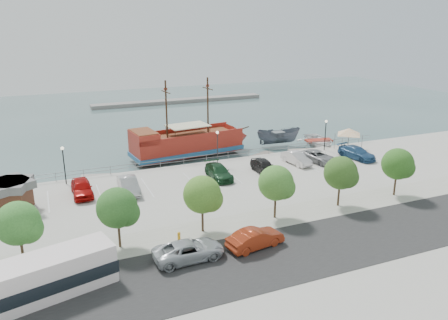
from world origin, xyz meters
name	(u,v)px	position (x,y,z in m)	size (l,w,h in m)	color
ground	(239,189)	(0.00, 0.00, -1.00)	(160.00, 160.00, 0.00)	#3E5B59
land_slab	(363,285)	(0.00, -21.00, -0.60)	(100.00, 58.00, 1.20)	#AFAC9F
street	(322,245)	(0.00, -16.00, 0.01)	(100.00, 8.00, 0.04)	black
sidewalk	(284,216)	(0.00, -10.00, 0.01)	(100.00, 4.00, 0.05)	#9A9782
seawall_railing	(214,157)	(0.00, 7.80, 0.53)	(50.00, 0.06, 1.00)	slate
far_shore	(180,101)	(10.00, 55.00, -0.60)	(40.00, 3.00, 0.80)	gray
pirate_ship	(195,143)	(-0.28, 14.11, 0.89)	(18.14, 6.94, 11.31)	#A3261A
patrol_boat	(278,138)	(12.84, 13.79, 0.27)	(2.47, 6.56, 2.54)	#575D69
speedboat	(319,143)	(18.10, 10.87, -0.27)	(5.05, 7.06, 1.46)	white
dock_west	(108,177)	(-13.10, 9.20, -0.81)	(6.57, 1.88, 0.38)	gray
dock_mid	(256,158)	(6.82, 9.20, -0.81)	(6.53, 1.87, 0.37)	#6E645B
dock_east	(310,151)	(15.57, 9.20, -0.82)	(6.26, 1.79, 0.36)	gray
shed	(9,195)	(-23.27, 0.79, 1.63)	(4.63, 4.63, 3.07)	#542E1E
canopy_tent	(349,128)	(19.23, 5.54, 3.03)	(4.62, 4.62, 3.48)	slate
street_van	(189,250)	(-10.52, -13.90, 0.75)	(2.50, 5.42, 1.51)	#A8AEB2
street_sedan	(255,238)	(-5.10, -14.20, 0.78)	(1.66, 4.76, 1.57)	#A03015
shuttle_bus	(54,275)	(-20.01, -14.50, 1.35)	(8.34, 4.65, 2.78)	silver
fire_hydrant	(179,236)	(-10.36, -10.80, 0.42)	(0.27, 0.27, 0.78)	orange
lamp_post_left	(63,159)	(-18.00, 6.50, 2.94)	(0.36, 0.36, 4.28)	black
lamp_post_mid	(217,142)	(0.00, 6.50, 2.94)	(0.36, 0.36, 4.28)	black
lamp_post_right	(326,130)	(16.00, 6.50, 2.94)	(0.36, 0.36, 4.28)	black
tree_a	(20,225)	(-21.85, -10.07, 3.30)	(3.30, 3.20, 5.00)	#473321
tree_b	(119,209)	(-14.85, -10.07, 3.30)	(3.30, 3.20, 5.00)	#473321
tree_c	(204,196)	(-7.85, -10.07, 3.30)	(3.30, 3.20, 5.00)	#473321
tree_d	(278,184)	(-0.85, -10.07, 3.30)	(3.30, 3.20, 5.00)	#473321
tree_e	(342,174)	(6.15, -10.07, 3.30)	(3.30, 3.20, 5.00)	#473321
tree_f	(399,165)	(13.15, -10.07, 3.30)	(3.30, 3.20, 5.00)	#473321
parked_car_a	(82,188)	(-16.69, 2.36, 0.84)	(1.98, 4.91, 1.67)	#A60A07
parked_car_b	(129,185)	(-12.10, 1.28, 0.82)	(1.73, 4.97, 1.64)	#A6A6A6
parked_car_d	(219,172)	(-1.77, 1.72, 0.76)	(2.12, 5.21, 1.51)	#173D21
parked_car_e	(264,166)	(3.88, 1.44, 0.81)	(1.90, 4.73, 1.61)	black
parked_car_f	(296,158)	(9.15, 2.74, 0.76)	(1.61, 4.61, 1.52)	silver
parked_car_g	(318,157)	(12.14, 2.39, 0.71)	(2.36, 5.11, 1.42)	gray
parked_car_h	(357,153)	(17.64, 1.70, 0.78)	(2.18, 5.35, 1.55)	#28517C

